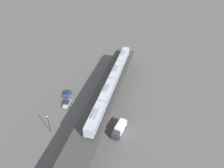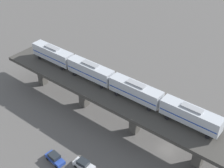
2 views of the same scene
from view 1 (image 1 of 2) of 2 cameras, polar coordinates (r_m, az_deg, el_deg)
name	(u,v)px [view 1 (image 1 of 2)]	position (r m, az deg, el deg)	size (l,w,h in m)	color
ground_plane	(95,133)	(72.60, -4.37, -12.67)	(400.00, 400.00, 0.00)	#514F4C
elevated_viaduct	(95,119)	(68.16, -4.57, -9.06)	(38.04, 89.69, 7.30)	#393733
subway_train	(112,82)	(77.09, 0.00, 0.63)	(18.94, 47.98, 4.45)	#ADB2BA
street_car_blue	(67,93)	(87.86, -11.61, -2.43)	(3.48, 4.75, 1.89)	#233D93
street_car_silver	(67,103)	(83.16, -11.71, -4.98)	(2.90, 4.72, 1.89)	#B7BABF
delivery_truck	(119,129)	(71.26, 1.95, -11.65)	(5.54, 7.36, 3.20)	#333338
street_lamp	(49,123)	(72.71, -16.25, -9.64)	(0.44, 0.44, 6.94)	black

